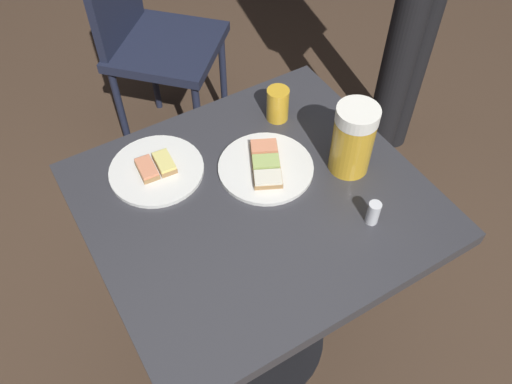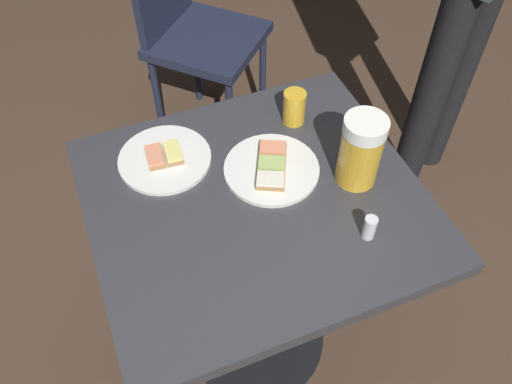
{
  "view_description": "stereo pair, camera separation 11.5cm",
  "coord_description": "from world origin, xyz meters",
  "px_view_note": "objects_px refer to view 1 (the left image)",
  "views": [
    {
      "loc": [
        -0.63,
        0.38,
        1.64
      ],
      "look_at": [
        0.0,
        0.0,
        0.75
      ],
      "focal_mm": 36.98,
      "sensor_mm": 36.0,
      "label": 1
    },
    {
      "loc": [
        -0.68,
        0.27,
        1.64
      ],
      "look_at": [
        0.0,
        0.0,
        0.75
      ],
      "focal_mm": 36.98,
      "sensor_mm": 36.0,
      "label": 2
    }
  ],
  "objects_px": {
    "plate_near": "(266,166)",
    "cafe_chair": "(146,27)",
    "beer_glass_small": "(278,104)",
    "plate_far": "(156,169)",
    "salt_shaker": "(373,213)",
    "beer_mug": "(353,138)"
  },
  "relations": [
    {
      "from": "plate_far",
      "to": "salt_shaker",
      "type": "height_order",
      "value": "salt_shaker"
    },
    {
      "from": "plate_near",
      "to": "cafe_chair",
      "type": "relative_size",
      "value": 0.24
    },
    {
      "from": "beer_glass_small",
      "to": "cafe_chair",
      "type": "distance_m",
      "value": 0.86
    },
    {
      "from": "beer_mug",
      "to": "salt_shaker",
      "type": "height_order",
      "value": "beer_mug"
    },
    {
      "from": "plate_near",
      "to": "beer_mug",
      "type": "bearing_deg",
      "value": -116.9
    },
    {
      "from": "beer_mug",
      "to": "cafe_chair",
      "type": "distance_m",
      "value": 1.09
    },
    {
      "from": "beer_glass_small",
      "to": "cafe_chair",
      "type": "xyz_separation_m",
      "value": [
        0.82,
        0.04,
        -0.23
      ]
    },
    {
      "from": "plate_far",
      "to": "beer_glass_small",
      "type": "xyz_separation_m",
      "value": [
        0.01,
        -0.34,
        0.04
      ]
    },
    {
      "from": "plate_near",
      "to": "plate_far",
      "type": "xyz_separation_m",
      "value": [
        0.12,
        0.22,
        -0.0
      ]
    },
    {
      "from": "cafe_chair",
      "to": "plate_far",
      "type": "bearing_deg",
      "value": 25.59
    },
    {
      "from": "plate_far",
      "to": "cafe_chair",
      "type": "distance_m",
      "value": 0.91
    },
    {
      "from": "plate_far",
      "to": "cafe_chair",
      "type": "relative_size",
      "value": 0.23
    },
    {
      "from": "plate_near",
      "to": "cafe_chair",
      "type": "height_order",
      "value": "cafe_chair"
    },
    {
      "from": "cafe_chair",
      "to": "beer_glass_small",
      "type": "bearing_deg",
      "value": 47.88
    },
    {
      "from": "plate_near",
      "to": "salt_shaker",
      "type": "xyz_separation_m",
      "value": [
        -0.24,
        -0.12,
        0.02
      ]
    },
    {
      "from": "plate_far",
      "to": "beer_mug",
      "type": "distance_m",
      "value": 0.45
    },
    {
      "from": "plate_far",
      "to": "beer_mug",
      "type": "bearing_deg",
      "value": -118.18
    },
    {
      "from": "beer_mug",
      "to": "salt_shaker",
      "type": "bearing_deg",
      "value": 159.95
    },
    {
      "from": "beer_glass_small",
      "to": "plate_near",
      "type": "bearing_deg",
      "value": 139.05
    },
    {
      "from": "cafe_chair",
      "to": "beer_mug",
      "type": "bearing_deg",
      "value": 50.37
    },
    {
      "from": "plate_far",
      "to": "beer_mug",
      "type": "xyz_separation_m",
      "value": [
        -0.21,
        -0.39,
        0.08
      ]
    },
    {
      "from": "beer_glass_small",
      "to": "plate_far",
      "type": "bearing_deg",
      "value": 91.98
    }
  ]
}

